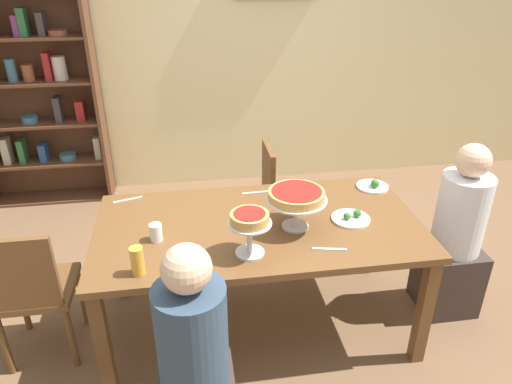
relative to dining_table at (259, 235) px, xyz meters
The scene contains 17 objects.
ground_plane 0.66m from the dining_table, ahead, with size 12.00×12.00×0.00m, color brown.
rear_partition 2.32m from the dining_table, 90.00° to the left, with size 8.00×0.12×2.80m, color beige.
dining_table is the anchor object (origin of this frame).
bookshelf 2.65m from the dining_table, 129.57° to the left, with size 1.10×0.30×2.21m.
diner_near_left 0.91m from the dining_table, 117.14° to the right, with size 0.34×0.34×1.15m.
diner_head_east 1.25m from the dining_table, ahead, with size 0.34×0.34×1.15m.
chair_head_west 1.27m from the dining_table, behind, with size 0.40×0.40×0.87m.
chair_far_right 0.88m from the dining_table, 68.85° to the left, with size 0.40×0.40×0.87m.
deep_dish_pizza_stand 0.34m from the dining_table, 18.82° to the right, with size 0.34×0.34×0.23m.
personal_pizza_stand 0.40m from the dining_table, 107.85° to the right, with size 0.22×0.22×0.24m.
salad_plate_near_diner 0.54m from the dining_table, ahead, with size 0.22×0.22×0.06m.
salad_plate_far_diner 0.87m from the dining_table, 22.26° to the left, with size 0.21×0.21×0.07m.
beer_glass_amber_tall 0.76m from the dining_table, 150.03° to the right, with size 0.06×0.06×0.15m, color gold.
water_glass_clear_near 0.59m from the dining_table, behind, with size 0.07×0.07×0.10m, color white.
cutlery_fork_near 0.39m from the dining_table, 83.44° to the left, with size 0.18×0.02×0.01m, color silver.
cutlery_knife_near 0.46m from the dining_table, 44.28° to the right, with size 0.18×0.02×0.01m, color silver.
cutlery_fork_far 0.86m from the dining_table, 151.98° to the left, with size 0.18×0.02×0.01m, color silver.
Camera 1 is at (-0.37, -2.28, 2.13)m, focal length 33.43 mm.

